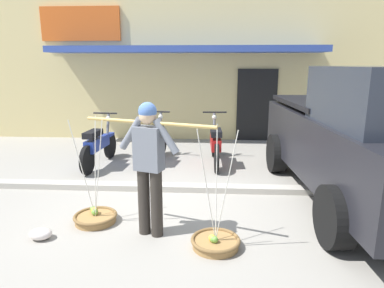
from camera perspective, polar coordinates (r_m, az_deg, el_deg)
ground_plane at (r=5.32m, az=-4.37°, el=-10.39°), size 90.00×90.00×0.00m
sidewalk_curb at (r=5.95m, az=-3.46°, el=-7.25°), size 20.00×0.24×0.10m
fruit_vendor at (r=4.20m, az=-7.21°, el=-2.78°), size 1.66×0.60×1.70m
fruit_basket_left_side at (r=4.22m, az=3.94°, el=-15.96°), size 0.59×0.59×1.45m
fruit_basket_right_side at (r=4.98m, az=-15.86°, el=-11.65°), size 0.59×0.59×1.45m
motorcycle_nearest_shop at (r=7.47m, az=-15.37°, el=-0.20°), size 0.54×1.82×1.09m
motorcycle_second_in_row at (r=7.51m, az=-6.72°, el=0.25°), size 0.54×1.81×1.09m
motorcycle_third_in_row at (r=7.36m, az=3.91°, el=0.05°), size 0.54×1.82×1.09m
parked_truck at (r=5.76m, az=27.22°, el=0.77°), size 2.36×4.80×2.10m
storefront_building at (r=12.16m, az=0.09°, el=13.11°), size 13.00×6.00×4.20m
plastic_litter_bag at (r=4.77m, az=-24.00°, el=-13.57°), size 0.28×0.22×0.14m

